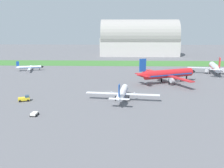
# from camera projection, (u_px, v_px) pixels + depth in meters

# --- Properties ---
(ground_plane) EXTENTS (600.00, 600.00, 0.00)m
(ground_plane) POSITION_uv_depth(u_px,v_px,m) (110.00, 92.00, 93.60)
(ground_plane) COLOR slate
(grass_taxiway_strip) EXTENTS (360.00, 28.00, 0.08)m
(grass_taxiway_strip) POSITION_uv_depth(u_px,v_px,m) (115.00, 63.00, 174.16)
(grass_taxiway_strip) COLOR #3D7533
(grass_taxiway_strip) RESTS_ON ground_plane
(airplane_foreground_turboprop) EXTENTS (24.40, 20.94, 7.32)m
(airplane_foreground_turboprop) POSITION_uv_depth(u_px,v_px,m) (122.00, 93.00, 82.30)
(airplane_foreground_turboprop) COLOR white
(airplane_foreground_turboprop) RESTS_ON ground_plane
(airplane_midfield_jet) EXTENTS (29.72, 29.84, 11.33)m
(airplane_midfield_jet) POSITION_uv_depth(u_px,v_px,m) (168.00, 74.00, 108.89)
(airplane_midfield_jet) COLOR red
(airplane_midfield_jet) RESTS_ON ground_plane
(airplane_parked_jet_far) EXTENTS (27.75, 27.37, 9.88)m
(airplane_parked_jet_far) POSITION_uv_depth(u_px,v_px,m) (215.00, 67.00, 131.45)
(airplane_parked_jet_far) COLOR silver
(airplane_parked_jet_far) RESTS_ON ground_plane
(airplane_taxiing_turboprop) EXTENTS (15.62, 18.10, 5.54)m
(airplane_taxiing_turboprop) POSITION_uv_depth(u_px,v_px,m) (30.00, 67.00, 142.10)
(airplane_taxiing_turboprop) COLOR silver
(airplane_taxiing_turboprop) RESTS_ON ground_plane
(pushback_tug_near_gate) EXTENTS (4.00, 3.02, 1.95)m
(pushback_tug_near_gate) POSITION_uv_depth(u_px,v_px,m) (25.00, 98.00, 81.88)
(pushback_tug_near_gate) COLOR yellow
(pushback_tug_near_gate) RESTS_ON ground_plane
(baggage_cart_midfield) EXTENTS (1.84, 2.46, 0.90)m
(baggage_cart_midfield) POSITION_uv_depth(u_px,v_px,m) (34.00, 114.00, 68.00)
(baggage_cart_midfield) COLOR white
(baggage_cart_midfield) RESTS_ON ground_plane
(hangar_distant) EXTENTS (68.74, 27.21, 31.68)m
(hangar_distant) POSITION_uv_depth(u_px,v_px,m) (139.00, 39.00, 222.09)
(hangar_distant) COLOR #BCB7B2
(hangar_distant) RESTS_ON ground_plane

